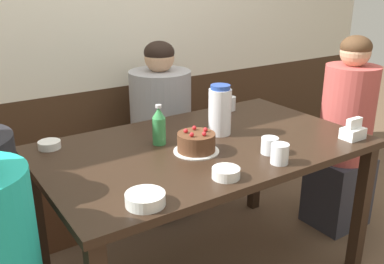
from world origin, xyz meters
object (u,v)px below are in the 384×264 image
(birthday_cake, at_px, (196,143))
(water_pitcher, at_px, (220,110))
(bowl_rice_small, at_px, (49,145))
(person_dark_striped, at_px, (161,132))
(napkin_holder, at_px, (353,131))
(soju_bottle, at_px, (159,126))
(bowl_side_dish, at_px, (145,199))
(glass_shot_small, at_px, (230,103))
(glass_water_tall, at_px, (270,146))
(glass_tumbler_short, at_px, (280,154))
(person_teal_shirt, at_px, (344,142))
(bench_seat, at_px, (132,182))
(bowl_soup_white, at_px, (226,173))

(birthday_cake, distance_m, water_pitcher, 0.28)
(bowl_rice_small, distance_m, person_dark_striped, 0.91)
(water_pitcher, relative_size, napkin_holder, 2.29)
(soju_bottle, distance_m, bowl_side_dish, 0.58)
(birthday_cake, bearing_deg, glass_shot_small, 38.60)
(glass_water_tall, distance_m, person_dark_striped, 1.00)
(glass_water_tall, xyz_separation_m, glass_tumbler_short, (-0.04, -0.10, 0.01))
(person_teal_shirt, relative_size, person_dark_striped, 1.05)
(glass_tumbler_short, height_order, person_dark_striped, person_dark_striped)
(bowl_side_dish, bearing_deg, person_dark_striped, 57.97)
(bench_seat, xyz_separation_m, birthday_cake, (-0.09, -0.89, 0.59))
(bowl_soup_white, bearing_deg, napkin_holder, -0.01)
(water_pitcher, height_order, soju_bottle, water_pitcher)
(bowl_rice_small, relative_size, glass_water_tall, 1.32)
(bench_seat, xyz_separation_m, glass_shot_small, (0.44, -0.47, 0.59))
(glass_tumbler_short, bearing_deg, birthday_cake, 126.31)
(birthday_cake, relative_size, napkin_holder, 1.89)
(soju_bottle, height_order, bowl_rice_small, soju_bottle)
(glass_shot_small, bearing_deg, glass_tumbler_short, -112.98)
(glass_shot_small, bearing_deg, glass_water_tall, -113.21)
(person_teal_shirt, bearing_deg, person_dark_striped, -41.38)
(napkin_holder, height_order, glass_water_tall, napkin_holder)
(bowl_side_dish, bearing_deg, napkin_holder, 0.63)
(water_pitcher, xyz_separation_m, bowl_rice_small, (-0.77, 0.28, -0.11))
(glass_tumbler_short, xyz_separation_m, person_teal_shirt, (0.89, 0.33, -0.25))
(water_pitcher, height_order, person_dark_striped, person_dark_striped)
(bowl_soup_white, bearing_deg, person_teal_shirt, 15.19)
(birthday_cake, height_order, person_dark_striped, person_dark_striped)
(glass_water_tall, distance_m, person_teal_shirt, 0.91)
(bench_seat, distance_m, bowl_soup_white, 1.32)
(water_pitcher, xyz_separation_m, person_teal_shirt, (0.88, -0.10, -0.33))
(water_pitcher, height_order, glass_tumbler_short, water_pitcher)
(birthday_cake, relative_size, bowl_rice_small, 2.03)
(napkin_holder, relative_size, glass_water_tall, 1.41)
(soju_bottle, bearing_deg, birthday_cake, -62.55)
(napkin_holder, height_order, glass_shot_small, napkin_holder)
(glass_tumbler_short, bearing_deg, bowl_side_dish, 179.84)
(bowl_soup_white, distance_m, bowl_rice_small, 0.85)
(napkin_holder, distance_m, person_teal_shirt, 0.55)
(soju_bottle, bearing_deg, person_dark_striped, 59.89)
(person_teal_shirt, height_order, person_dark_striped, person_teal_shirt)
(bowl_side_dish, bearing_deg, bowl_rice_small, 99.96)
(bowl_side_dish, bearing_deg, soju_bottle, 55.63)
(birthday_cake, xyz_separation_m, bowl_soup_white, (-0.05, -0.29, -0.02))
(soju_bottle, relative_size, bowl_side_dish, 1.37)
(bowl_soup_white, height_order, glass_shot_small, glass_shot_small)
(birthday_cake, bearing_deg, glass_water_tall, -36.86)
(napkin_holder, bearing_deg, bowl_rice_small, 151.28)
(bowl_rice_small, xyz_separation_m, glass_water_tall, (0.80, -0.61, 0.02))
(napkin_holder, height_order, person_dark_striped, person_dark_striped)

